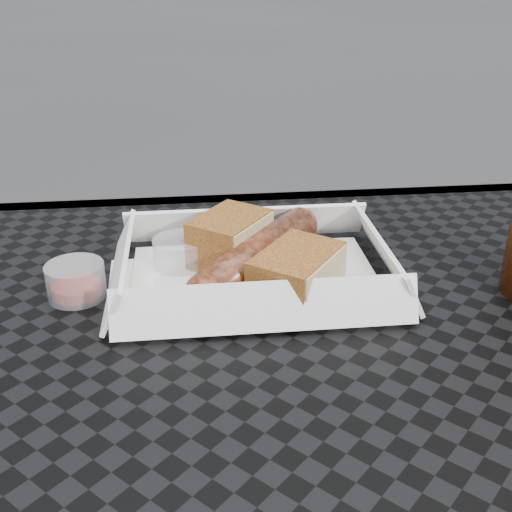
% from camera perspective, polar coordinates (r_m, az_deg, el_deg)
% --- Properties ---
extents(patio_table, '(0.80, 0.80, 0.74)m').
position_cam_1_polar(patio_table, '(0.49, 3.28, -20.13)').
color(patio_table, black).
rests_on(patio_table, ground).
extents(food_tray, '(0.22, 0.15, 0.00)m').
position_cam_1_polar(food_tray, '(0.58, -0.11, -2.06)').
color(food_tray, white).
rests_on(food_tray, patio_table).
extents(bratwurst, '(0.13, 0.17, 0.04)m').
position_cam_1_polar(bratwurst, '(0.57, 0.18, 0.01)').
color(bratwurst, maroon).
rests_on(bratwurst, food_tray).
extents(bread_near, '(0.08, 0.09, 0.05)m').
position_cam_1_polar(bread_near, '(0.60, -2.33, 1.53)').
color(bread_near, '#8F5D23').
rests_on(bread_near, food_tray).
extents(bread_far, '(0.09, 0.10, 0.04)m').
position_cam_1_polar(bread_far, '(0.54, 3.64, -1.62)').
color(bread_far, '#8F5D23').
rests_on(bread_far, food_tray).
extents(veg_garnish, '(0.03, 0.03, 0.00)m').
position_cam_1_polar(veg_garnish, '(0.55, 5.98, -3.51)').
color(veg_garnish, '#FF380B').
rests_on(veg_garnish, food_tray).
extents(napkin, '(0.12, 0.12, 0.00)m').
position_cam_1_polar(napkin, '(0.57, -7.00, -2.72)').
color(napkin, white).
rests_on(napkin, patio_table).
extents(condiment_cup_sauce, '(0.05, 0.05, 0.03)m').
position_cam_1_polar(condiment_cup_sauce, '(0.57, -15.72, -2.13)').
color(condiment_cup_sauce, maroon).
rests_on(condiment_cup_sauce, patio_table).
extents(condiment_cup_empty, '(0.05, 0.05, 0.03)m').
position_cam_1_polar(condiment_cup_empty, '(0.60, -6.77, 0.18)').
color(condiment_cup_empty, silver).
rests_on(condiment_cup_empty, patio_table).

